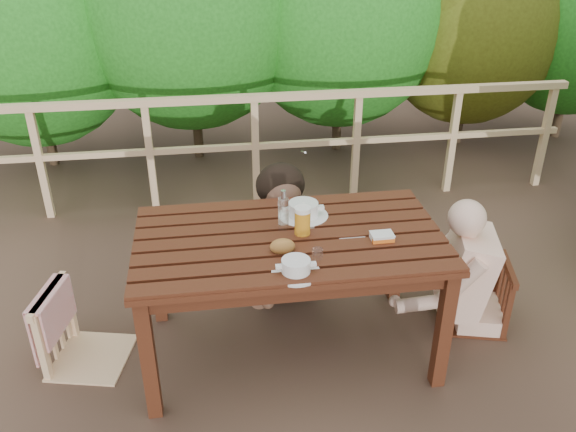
{
  "coord_description": "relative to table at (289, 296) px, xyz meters",
  "views": [
    {
      "loc": [
        -0.42,
        -2.82,
        2.46
      ],
      "look_at": [
        0.0,
        0.05,
        0.9
      ],
      "focal_mm": 37.12,
      "sensor_mm": 36.0,
      "label": 1
    }
  ],
  "objects": [
    {
      "name": "ground",
      "position": [
        0.0,
        0.0,
        -0.39
      ],
      "size": [
        60.0,
        60.0,
        0.0
      ],
      "primitive_type": "plane",
      "color": "brown",
      "rests_on": "ground"
    },
    {
      "name": "table",
      "position": [
        0.0,
        0.0,
        0.0
      ],
      "size": [
        1.71,
        0.96,
        0.79
      ],
      "primitive_type": "cube",
      "color": "#3B1A0D",
      "rests_on": "ground"
    },
    {
      "name": "chair_left",
      "position": [
        -1.19,
        0.08,
        0.05
      ],
      "size": [
        0.53,
        0.53,
        0.89
      ],
      "primitive_type": "cube",
      "rotation": [
        0.0,
        0.0,
        1.34
      ],
      "color": "#DCB282",
      "rests_on": "ground"
    },
    {
      "name": "chair_far",
      "position": [
        0.02,
        0.8,
        0.06
      ],
      "size": [
        0.5,
        0.5,
        0.9
      ],
      "primitive_type": "cube",
      "rotation": [
        0.0,
        0.0,
        0.11
      ],
      "color": "#3B1A0D",
      "rests_on": "ground"
    },
    {
      "name": "chair_right",
      "position": [
        1.23,
        0.1,
        0.01
      ],
      "size": [
        0.5,
        0.5,
        0.82
      ],
      "primitive_type": "cube",
      "rotation": [
        0.0,
        0.0,
        -1.83
      ],
      "color": "#3B1A0D",
      "rests_on": "ground"
    },
    {
      "name": "woman",
      "position": [
        0.02,
        0.82,
        0.33
      ],
      "size": [
        0.66,
        0.78,
        1.46
      ],
      "primitive_type": null,
      "rotation": [
        0.0,
        0.0,
        3.25
      ],
      "color": "black",
      "rests_on": "ground"
    },
    {
      "name": "diner_right",
      "position": [
        1.26,
        0.1,
        0.32
      ],
      "size": [
        0.83,
        0.74,
        1.42
      ],
      "primitive_type": null,
      "rotation": [
        0.0,
        0.0,
        1.31
      ],
      "color": "beige",
      "rests_on": "ground"
    },
    {
      "name": "railing",
      "position": [
        0.0,
        2.0,
        0.11
      ],
      "size": [
        5.6,
        0.1,
        1.01
      ],
      "primitive_type": "cube",
      "color": "#DCB282",
      "rests_on": "ground"
    },
    {
      "name": "soup_near",
      "position": [
        -0.02,
        -0.36,
        0.44
      ],
      "size": [
        0.25,
        0.25,
        0.08
      ],
      "primitive_type": "cylinder",
      "color": "white",
      "rests_on": "table"
    },
    {
      "name": "soup_far",
      "position": [
        0.12,
        0.22,
        0.44
      ],
      "size": [
        0.29,
        0.29,
        0.1
      ],
      "primitive_type": "cylinder",
      "color": "white",
      "rests_on": "table"
    },
    {
      "name": "bread_roll",
      "position": [
        -0.06,
        -0.15,
        0.43
      ],
      "size": [
        0.14,
        0.1,
        0.08
      ],
      "primitive_type": "ellipsoid",
      "color": "#98612B",
      "rests_on": "table"
    },
    {
      "name": "beer_glass",
      "position": [
        0.07,
        0.01,
        0.48
      ],
      "size": [
        0.09,
        0.09,
        0.18
      ],
      "primitive_type": "cylinder",
      "color": "orange",
      "rests_on": "table"
    },
    {
      "name": "bottle",
      "position": [
        -0.02,
        0.09,
        0.52
      ],
      "size": [
        0.06,
        0.06,
        0.25
      ],
      "primitive_type": "cylinder",
      "color": "white",
      "rests_on": "table"
    },
    {
      "name": "tumbler",
      "position": [
        0.11,
        -0.25,
        0.43
      ],
      "size": [
        0.06,
        0.06,
        0.07
      ],
      "primitive_type": "cylinder",
      "color": "silver",
      "rests_on": "table"
    },
    {
      "name": "butter_tub",
      "position": [
        0.49,
        -0.12,
        0.42
      ],
      "size": [
        0.13,
        0.09,
        0.05
      ],
      "primitive_type": "cube",
      "rotation": [
        0.0,
        0.0,
        0.01
      ],
      "color": "silver",
      "rests_on": "table"
    }
  ]
}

